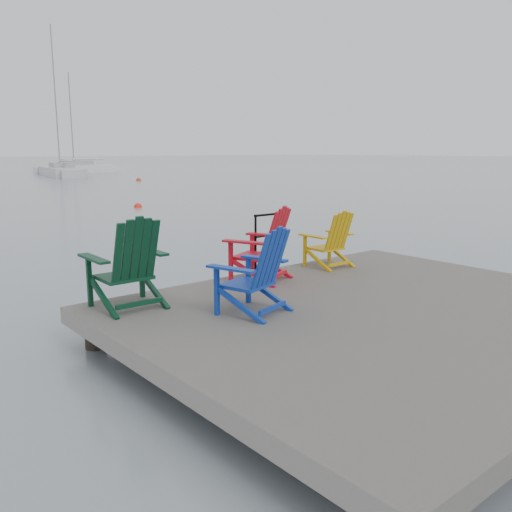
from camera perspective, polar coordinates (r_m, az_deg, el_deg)
ground at (r=6.89m, az=13.04°, el=-9.27°), size 400.00×400.00×0.00m
dock at (r=6.78m, az=13.17°, el=-6.52°), size 6.00×5.00×1.40m
handrail at (r=8.44m, az=1.10°, el=2.08°), size 0.48×0.04×0.90m
chair_green at (r=6.58m, az=-13.29°, el=-0.69°), size 0.89×0.82×1.10m
chair_blue at (r=6.20m, az=0.02°, el=-1.55°), size 0.94×0.89×1.00m
chair_red at (r=7.78m, az=0.76°, el=1.26°), size 1.03×0.99×1.06m
chair_yellow at (r=8.77m, az=7.88°, el=1.77°), size 0.74×0.68×0.91m
sailboat_mid at (r=53.70m, az=-19.80°, el=8.32°), size 4.40×10.34×13.64m
sailboat_far at (r=60.34m, az=-18.21°, el=8.65°), size 7.51×2.33×10.37m
buoy_a at (r=23.34m, az=-12.32°, el=5.04°), size 0.34×0.34×0.34m
buoy_c at (r=43.80m, az=-12.26°, el=7.76°), size 0.41×0.41×0.41m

